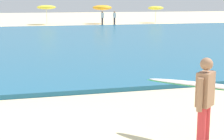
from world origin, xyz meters
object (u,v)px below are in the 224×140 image
Objects in this scene: beach_umbrella_3 at (102,8)px; beach_umbrella_4 at (156,8)px; surfer_with_board at (211,94)px; beachgoer_near_row_mid at (114,18)px; beach_umbrella_2 at (46,7)px; beachgoer_near_row_left at (102,18)px.

beach_umbrella_4 is at bearing 0.25° from beach_umbrella_3.
surfer_with_board is at bearing -100.33° from beach_umbrella_3.
beach_umbrella_3 reaches higher than surfer_with_board.
surfer_with_board is 1.08× the size of beach_umbrella_3.
beach_umbrella_4 is 1.31× the size of beachgoer_near_row_mid.
beach_umbrella_2 is at bearing 178.27° from beach_umbrella_3.
surfer_with_board is 37.21m from beach_umbrella_3.
surfer_with_board is 1.12× the size of beach_umbrella_2.
beach_umbrella_4 is at bearing -0.72° from beach_umbrella_2.
beach_umbrella_4 reaches higher than beachgoer_near_row_left.
beach_umbrella_2 is at bearing 179.28° from beach_umbrella_4.
beachgoer_near_row_left is at bearing -157.26° from beach_umbrella_4.
beach_umbrella_2 is 1.41× the size of beachgoer_near_row_left.
beach_umbrella_2 reaches higher than beachgoer_near_row_mid.
beach_umbrella_4 is at bearing 28.56° from beachgoer_near_row_mid.
beach_umbrella_4 reaches higher than surfer_with_board.
beach_umbrella_2 reaches higher than beach_umbrella_3.
beachgoer_near_row_mid is at bearing -9.48° from beachgoer_near_row_left.
surfer_with_board is 36.81m from beach_umbrella_2.
beach_umbrella_2 is 8.07m from beachgoer_near_row_mid.
beach_umbrella_2 is 1.07× the size of beach_umbrella_4.
beach_umbrella_4 is 1.31× the size of beachgoer_near_row_left.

